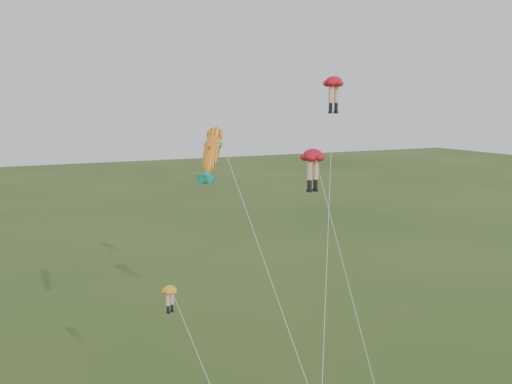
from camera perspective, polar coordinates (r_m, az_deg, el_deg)
name	(u,v)px	position (r m, az deg, el deg)	size (l,w,h in m)	color
legs_kite_red_high	(334,90)	(36.37, 7.77, 10.04)	(8.38, 11.72, 19.18)	red
legs_kite_red_mid	(314,162)	(34.61, 5.79, 3.05)	(2.80, 12.10, 14.79)	red
legs_kite_yellow	(175,305)	(29.82, -8.09, -11.10)	(1.74, 10.90, 8.21)	#F3AA1F
fish_kite	(213,152)	(29.35, -4.36, 4.01)	(4.18, 9.98, 16.55)	yellow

